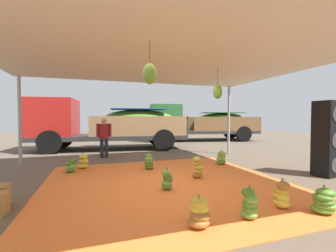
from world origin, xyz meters
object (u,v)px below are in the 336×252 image
Objects in this scene: banana_bunch_2 at (149,162)px; speaker_stack at (327,139)px; banana_bunch_9 at (221,158)px; banana_bunch_5 at (71,166)px; cargo_truck_main at (106,124)px; banana_bunch_1 at (250,204)px; banana_bunch_7 at (167,180)px; banana_bunch_0 at (83,162)px; banana_bunch_4 at (282,195)px; worker_0 at (104,134)px; banana_bunch_8 at (199,213)px; cargo_truck_far at (199,122)px; banana_bunch_3 at (198,168)px; banana_bunch_6 at (324,202)px.

speaker_stack is at bearing -26.95° from banana_bunch_2.
speaker_stack is (1.83, -2.12, 0.77)m from banana_bunch_9.
cargo_truck_main is at bearing 75.61° from banana_bunch_5.
banana_bunch_1 reaches higher than banana_bunch_7.
banana_bunch_4 is at bearing -51.53° from banana_bunch_0.
speaker_stack reaches higher than banana_bunch_1.
worker_0 is (-0.21, -2.43, -0.36)m from cargo_truck_main.
cargo_truck_main reaches higher than worker_0.
banana_bunch_4 is 0.32× the size of worker_0.
speaker_stack is at bearing 18.63° from banana_bunch_8.
banana_bunch_8 is (-0.07, -1.66, -0.01)m from banana_bunch_7.
banana_bunch_1 is at bearing -112.49° from cargo_truck_far.
banana_bunch_3 reaches higher than banana_bunch_1.
banana_bunch_5 is 0.06× the size of cargo_truck_far.
speaker_stack reaches higher than banana_bunch_2.
cargo_truck_far is 3.82× the size of speaker_stack.
banana_bunch_0 is 6.75m from speaker_stack.
banana_bunch_2 is at bearing 87.72° from banana_bunch_8.
cargo_truck_far is (3.36, 11.31, 1.04)m from banana_bunch_6.
cargo_truck_main and cargo_truck_far have the same top height.
worker_0 is (-1.09, 4.42, 0.68)m from banana_bunch_7.
banana_bunch_5 is 6.87m from speaker_stack.
cargo_truck_far is at bearing 60.44° from banana_bunch_7.
banana_bunch_0 is at bearing 154.81° from speaker_stack.
banana_bunch_8 is (1.98, -3.94, 0.00)m from banana_bunch_5.
cargo_truck_far is at bearing 43.57° from banana_bunch_0.
banana_bunch_5 is at bearing 132.01° from banana_bunch_7.
cargo_truck_far is at bearing 67.51° from banana_bunch_1.
banana_bunch_8 is (1.69, -4.33, -0.02)m from banana_bunch_0.
banana_bunch_4 is 0.07× the size of cargo_truck_main.
banana_bunch_2 is 4.30m from banana_bunch_6.
banana_bunch_4 is at bearing -73.79° from cargo_truck_main.
banana_bunch_2 reaches higher than banana_bunch_1.
speaker_stack is (3.30, -0.83, 0.71)m from banana_bunch_3.
banana_bunch_4 is at bearing -65.97° from worker_0.
cargo_truck_main reaches higher than banana_bunch_4.
banana_bunch_3 is 9.84m from cargo_truck_far.
worker_0 is (0.67, 1.75, 0.68)m from banana_bunch_0.
speaker_stack is (2.77, 1.30, 0.76)m from banana_bunch_4.
banana_bunch_7 is at bearing -142.08° from banana_bunch_9.
speaker_stack is at bearing 36.17° from banana_bunch_6.
banana_bunch_2 is at bearing -125.22° from cargo_truck_far.
banana_bunch_3 is 0.08× the size of cargo_truck_main.
banana_bunch_7 is 0.31× the size of worker_0.
cargo_truck_main is (-0.81, 8.51, 1.05)m from banana_bunch_8.
banana_bunch_4 is at bearing -105.24° from banana_bunch_9.
banana_bunch_1 reaches higher than banana_bunch_5.
banana_bunch_1 is at bearing -79.20° from cargo_truck_main.
banana_bunch_2 is 2.40m from banana_bunch_9.
banana_bunch_1 is 8.74m from cargo_truck_main.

